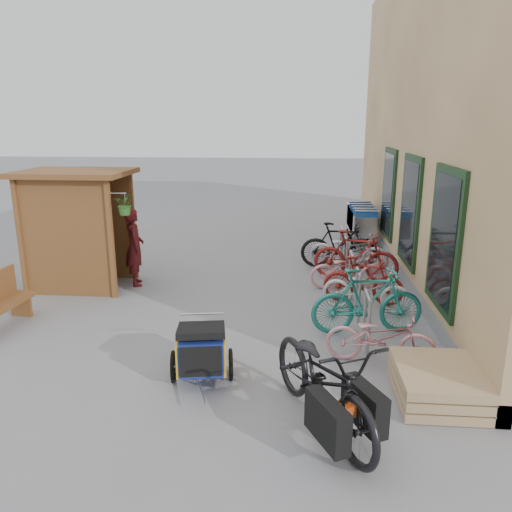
# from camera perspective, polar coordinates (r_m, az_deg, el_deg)

# --- Properties ---
(ground) EXTENTS (80.00, 80.00, 0.00)m
(ground) POSITION_cam_1_polar(r_m,az_deg,el_deg) (7.94, -4.59, -9.75)
(ground) COLOR gray
(kiosk) EXTENTS (2.49, 1.65, 2.40)m
(kiosk) POSITION_cam_1_polar(r_m,az_deg,el_deg) (10.73, -20.13, 4.65)
(kiosk) COLOR brown
(kiosk) RESTS_ON ground
(bike_rack) EXTENTS (0.05, 5.35, 0.86)m
(bike_rack) POSITION_cam_1_polar(r_m,az_deg,el_deg) (9.97, 10.82, -1.56)
(bike_rack) COLOR #A5A8AD
(bike_rack) RESTS_ON ground
(pallet_stack) EXTENTS (1.00, 1.20, 0.40)m
(pallet_stack) POSITION_cam_1_polar(r_m,az_deg,el_deg) (6.74, 20.02, -13.52)
(pallet_stack) COLOR tan
(pallet_stack) RESTS_ON ground
(shopping_carts) EXTENTS (0.63, 2.50, 1.13)m
(shopping_carts) POSITION_cam_1_polar(r_m,az_deg,el_deg) (14.45, 11.84, 4.15)
(shopping_carts) COLOR silver
(shopping_carts) RESTS_ON ground
(child_trailer) EXTENTS (0.87, 1.41, 0.81)m
(child_trailer) POSITION_cam_1_polar(r_m,az_deg,el_deg) (6.71, -6.24, -10.45)
(child_trailer) COLOR #1B2798
(child_trailer) RESTS_ON ground
(cargo_bike) EXTENTS (1.68, 2.34, 1.17)m
(cargo_bike) POSITION_cam_1_polar(r_m,az_deg,el_deg) (5.72, 7.79, -13.88)
(cargo_bike) COLOR black
(cargo_bike) RESTS_ON ground
(person_kiosk) EXTENTS (0.58, 0.69, 1.62)m
(person_kiosk) POSITION_cam_1_polar(r_m,az_deg,el_deg) (10.66, -13.71, 1.00)
(person_kiosk) COLOR maroon
(person_kiosk) RESTS_ON ground
(bike_0) EXTENTS (1.60, 0.78, 0.81)m
(bike_0) POSITION_cam_1_polar(r_m,az_deg,el_deg) (7.32, 14.04, -8.98)
(bike_0) COLOR pink
(bike_0) RESTS_ON ground
(bike_1) EXTENTS (1.88, 0.78, 1.09)m
(bike_1) POSITION_cam_1_polar(r_m,az_deg,el_deg) (8.23, 12.62, -5.07)
(bike_1) COLOR #218476
(bike_1) RESTS_ON ground
(bike_2) EXTENTS (1.68, 0.95, 0.83)m
(bike_2) POSITION_cam_1_polar(r_m,az_deg,el_deg) (9.23, 12.50, -3.66)
(bike_2) COLOR silver
(bike_2) RESTS_ON ground
(bike_3) EXTENTS (1.56, 0.74, 0.90)m
(bike_3) POSITION_cam_1_polar(r_m,az_deg,el_deg) (9.57, 12.17, -2.75)
(bike_3) COLOR maroon
(bike_3) RESTS_ON ground
(bike_4) EXTENTS (1.62, 0.74, 0.82)m
(bike_4) POSITION_cam_1_polar(r_m,az_deg,el_deg) (10.36, 10.49, -1.51)
(bike_4) COLOR pink
(bike_4) RESTS_ON ground
(bike_5) EXTENTS (1.89, 0.99, 1.09)m
(bike_5) POSITION_cam_1_polar(r_m,az_deg,el_deg) (10.88, 11.33, -0.01)
(bike_5) COLOR maroon
(bike_5) RESTS_ON ground
(bike_6) EXTENTS (1.92, 1.06, 0.96)m
(bike_6) POSITION_cam_1_polar(r_m,az_deg,el_deg) (11.58, 10.53, 0.60)
(bike_6) COLOR #B4B5B9
(bike_6) RESTS_ON ground
(bike_7) EXTENTS (1.81, 0.55, 1.08)m
(bike_7) POSITION_cam_1_polar(r_m,az_deg,el_deg) (11.79, 9.51, 1.22)
(bike_7) COLOR black
(bike_7) RESTS_ON ground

